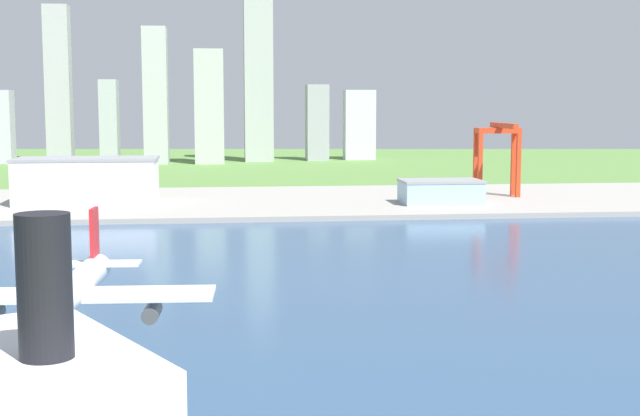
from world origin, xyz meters
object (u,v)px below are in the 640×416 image
(warehouse_main, at_px, (87,180))
(warehouse_annex, at_px, (441,192))
(airplane_landing, at_px, (70,295))
(port_crane_red, at_px, (498,144))

(warehouse_main, height_order, warehouse_annex, warehouse_main)
(airplane_landing, height_order, warehouse_main, airplane_landing)
(warehouse_annex, bearing_deg, port_crane_red, 35.22)
(port_crane_red, distance_m, warehouse_annex, 50.21)
(airplane_landing, xyz_separation_m, port_crane_red, (161.89, 341.94, 1.27))
(warehouse_main, bearing_deg, airplane_landing, -82.08)
(port_crane_red, relative_size, warehouse_annex, 0.99)
(port_crane_red, height_order, warehouse_main, port_crane_red)
(airplane_landing, distance_m, port_crane_red, 378.33)
(airplane_landing, distance_m, warehouse_annex, 340.26)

